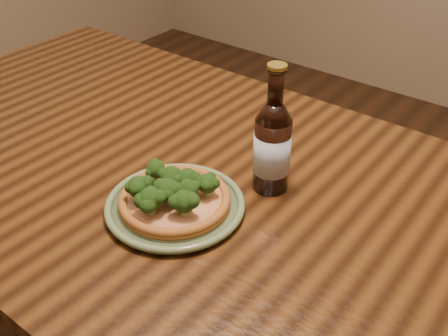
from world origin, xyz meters
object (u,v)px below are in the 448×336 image
Objects in this scene: table at (170,196)px; pizza at (174,196)px; plate at (175,205)px; beer_bottle at (272,145)px.

pizza reaches higher than table.
plate is (0.12, -0.11, 0.10)m from table.
beer_bottle is at bearing 60.00° from pizza.
table is 6.15× the size of beer_bottle.
plate is 0.21m from beer_bottle.
table is 0.21m from pizza.
plate is 1.26× the size of pizza.
beer_bottle is (0.10, 0.17, 0.09)m from plate.
plate reaches higher than table.
table is 0.30m from beer_bottle.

